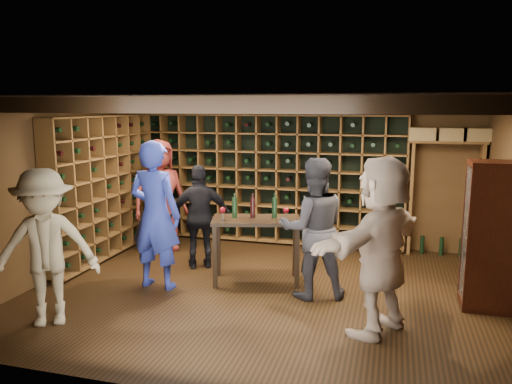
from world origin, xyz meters
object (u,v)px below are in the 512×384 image
(display_cabinet, at_px, (489,239))
(guest_red_floral, at_px, (159,195))
(man_blue_shirt, at_px, (155,215))
(guest_woman_black, at_px, (201,217))
(guest_khaki, at_px, (45,248))
(man_grey_suit, at_px, (313,228))
(guest_beige, at_px, (381,246))
(tasting_table, at_px, (256,226))

(display_cabinet, relative_size, guest_red_floral, 0.93)
(man_blue_shirt, height_order, guest_woman_black, man_blue_shirt)
(guest_khaki, bearing_deg, guest_red_floral, 62.69)
(man_grey_suit, distance_m, guest_beige, 1.17)
(display_cabinet, relative_size, guest_khaki, 1.00)
(guest_khaki, bearing_deg, man_blue_shirt, 35.68)
(man_blue_shirt, bearing_deg, man_grey_suit, -168.76)
(man_blue_shirt, bearing_deg, guest_beige, 173.68)
(man_grey_suit, relative_size, guest_khaki, 1.02)
(man_grey_suit, bearing_deg, tasting_table, -40.51)
(man_blue_shirt, distance_m, guest_khaki, 1.52)
(display_cabinet, xyz_separation_m, man_grey_suit, (-2.06, -0.20, 0.04))
(man_blue_shirt, xyz_separation_m, tasting_table, (1.23, 0.54, -0.20))
(guest_red_floral, relative_size, guest_beige, 0.98)
(guest_red_floral, height_order, guest_woman_black, guest_red_floral)
(guest_red_floral, xyz_separation_m, guest_woman_black, (1.01, -0.70, -0.16))
(man_blue_shirt, relative_size, guest_woman_black, 1.27)
(guest_red_floral, relative_size, guest_khaki, 1.07)
(guest_red_floral, relative_size, tasting_table, 1.44)
(man_blue_shirt, bearing_deg, display_cabinet, -169.03)
(guest_red_floral, distance_m, guest_beige, 4.27)
(guest_woman_black, relative_size, guest_khaki, 0.89)
(man_blue_shirt, distance_m, man_grey_suit, 2.08)
(man_blue_shirt, distance_m, tasting_table, 1.36)
(guest_red_floral, bearing_deg, display_cabinet, -60.87)
(guest_beige, bearing_deg, display_cabinet, 160.31)
(display_cabinet, height_order, guest_red_floral, guest_red_floral)
(man_blue_shirt, bearing_deg, guest_khaki, 70.15)
(tasting_table, bearing_deg, guest_khaki, -149.00)
(display_cabinet, height_order, man_blue_shirt, man_blue_shirt)
(display_cabinet, distance_m, man_blue_shirt, 4.15)
(man_grey_suit, bearing_deg, display_cabinet, 165.99)
(man_grey_suit, relative_size, guest_woman_black, 1.15)
(man_blue_shirt, distance_m, guest_beige, 2.97)
(man_grey_suit, xyz_separation_m, guest_woman_black, (-1.80, 0.70, -0.11))
(guest_woman_black, bearing_deg, man_grey_suit, 133.13)
(man_grey_suit, distance_m, tasting_table, 0.90)
(display_cabinet, bearing_deg, man_grey_suit, -174.40)
(guest_khaki, distance_m, tasting_table, 2.68)
(guest_red_floral, bearing_deg, man_grey_suit, -73.55)
(display_cabinet, bearing_deg, guest_beige, -140.24)
(guest_khaki, bearing_deg, guest_beige, -16.94)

